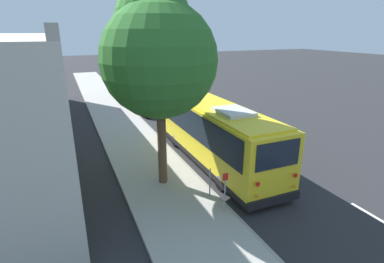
% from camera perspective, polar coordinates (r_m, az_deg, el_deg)
% --- Properties ---
extents(ground_plane, '(160.00, 160.00, 0.00)m').
position_cam_1_polar(ground_plane, '(15.62, 5.44, -6.55)').
color(ground_plane, '#28282B').
extents(sidewalk_slab, '(80.00, 3.42, 0.15)m').
position_cam_1_polar(sidewalk_slab, '(14.38, -6.85, -8.60)').
color(sidewalk_slab, '#A3A099').
rests_on(sidewalk_slab, ground).
extents(curb_strip, '(80.00, 0.14, 0.15)m').
position_cam_1_polar(curb_strip, '(14.92, -0.24, -7.41)').
color(curb_strip, gray).
rests_on(curb_strip, ground).
extents(shuttle_bus, '(10.19, 2.65, 3.27)m').
position_cam_1_polar(shuttle_bus, '(15.46, 4.30, 0.18)').
color(shuttle_bus, yellow).
rests_on(shuttle_bus, ground).
extents(parked_sedan_maroon, '(4.80, 2.07, 1.27)m').
position_cam_1_polar(parked_sedan_maroon, '(26.08, -8.80, 5.04)').
color(parked_sedan_maroon, maroon).
rests_on(parked_sedan_maroon, ground).
extents(parked_sedan_gray, '(4.59, 1.69, 1.30)m').
position_cam_1_polar(parked_sedan_gray, '(31.95, -11.32, 7.43)').
color(parked_sedan_gray, slate).
rests_on(parked_sedan_gray, ground).
extents(parked_sedan_white, '(4.26, 1.94, 1.29)m').
position_cam_1_polar(parked_sedan_white, '(38.99, -14.18, 9.19)').
color(parked_sedan_white, silver).
rests_on(parked_sedan_white, ground).
extents(street_tree, '(4.68, 4.68, 8.41)m').
position_cam_1_polar(street_tree, '(12.35, -6.52, 14.83)').
color(street_tree, brown).
rests_on(street_tree, sidewalk_slab).
extents(sign_post_near, '(0.06, 0.22, 1.59)m').
position_cam_1_polar(sign_post_near, '(11.35, 6.27, -11.40)').
color(sign_post_near, gray).
rests_on(sign_post_near, sidewalk_slab).
extents(sign_post_far, '(0.06, 0.06, 1.23)m').
position_cam_1_polar(sign_post_far, '(12.38, 3.43, -9.67)').
color(sign_post_far, gray).
rests_on(sign_post_far, sidewalk_slab).
extents(lane_stripe_behind, '(2.40, 0.14, 0.01)m').
position_cam_1_polar(lane_stripe_behind, '(13.46, 32.15, -14.03)').
color(lane_stripe_behind, silver).
rests_on(lane_stripe_behind, ground).
extents(lane_stripe_mid, '(2.40, 0.14, 0.01)m').
position_cam_1_polar(lane_stripe_mid, '(16.96, 15.65, -5.08)').
color(lane_stripe_mid, silver).
rests_on(lane_stripe_mid, ground).
extents(lane_stripe_ahead, '(2.40, 0.14, 0.01)m').
position_cam_1_polar(lane_stripe_ahead, '(21.59, 5.77, 0.69)').
color(lane_stripe_ahead, silver).
rests_on(lane_stripe_ahead, ground).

